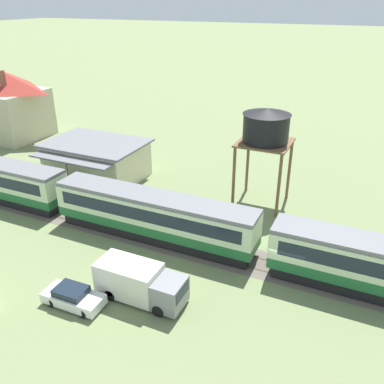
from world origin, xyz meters
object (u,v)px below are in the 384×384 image
parked_car_white (73,297)px  delivery_truck_grey (139,282)px  passenger_train (268,241)px  water_tower (266,128)px  station_building (97,160)px

parked_car_white → delivery_truck_grey: size_ratio=0.68×
parked_car_white → delivery_truck_grey: delivery_truck_grey is taller
passenger_train → delivery_truck_grey: bearing=-133.5°
delivery_truck_grey → water_tower: bearing=78.7°
passenger_train → delivery_truck_grey: passenger_train is taller
passenger_train → delivery_truck_grey: 9.64m
parked_car_white → delivery_truck_grey: bearing=32.0°
passenger_train → water_tower: 11.59m
delivery_truck_grey → station_building: bearing=133.7°
parked_car_white → delivery_truck_grey: 4.33m
water_tower → delivery_truck_grey: water_tower is taller
station_building → delivery_truck_grey: size_ratio=1.74×
water_tower → parked_car_white: water_tower is taller
station_building → parked_car_white: station_building is taller
passenger_train → water_tower: size_ratio=7.87×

